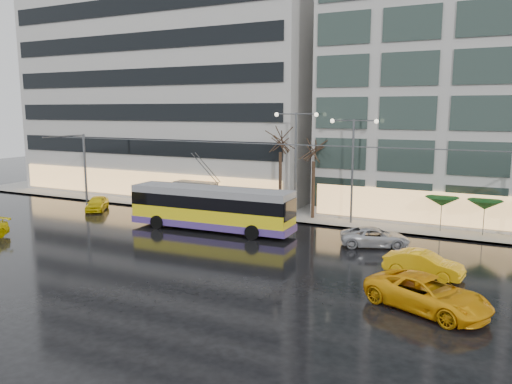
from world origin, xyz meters
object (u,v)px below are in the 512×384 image
Objects in this scene: street_lamp_near at (296,150)px; bus_shelter at (194,188)px; trolleybus at (211,210)px; taxi_a at (97,203)px.

bus_shelter is at bearing -179.37° from street_lamp_near.
trolleybus is 3.18× the size of bus_shelter.
street_lamp_near reaches higher than taxi_a.
bus_shelter is at bearing 131.79° from trolleybus.
street_lamp_near is (4.31, 6.91, 4.33)m from trolleybus.
trolleybus reaches higher than taxi_a.
taxi_a is (-13.76, 1.96, -0.98)m from trolleybus.
trolleybus is 9.22m from street_lamp_near.
bus_shelter is 0.47× the size of street_lamp_near.
bus_shelter reaches higher than taxi_a.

